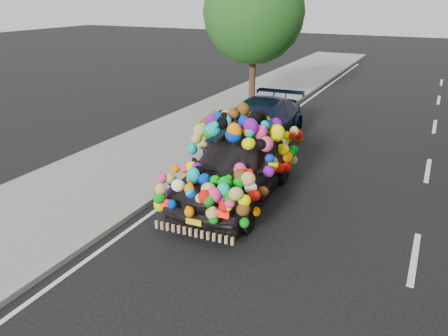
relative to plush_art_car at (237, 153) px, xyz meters
The scene contains 7 objects.
ground 1.65m from the plush_art_car, 58.35° to the right, with size 100.00×100.00×0.00m, color black.
sidewalk 3.97m from the plush_art_car, 164.92° to the right, with size 4.00×60.00×0.12m, color gray.
kerb 2.28m from the plush_art_car, 150.24° to the right, with size 0.15×60.00×0.13m, color gray.
lane_markings 4.48m from the plush_art_car, 13.27° to the right, with size 6.00×50.00×0.01m, color silver, non-canonical shape.
tree_near_sidewalk 9.52m from the plush_art_car, 110.54° to the left, with size 4.20×4.20×6.13m.
plush_art_car is the anchor object (origin of this frame).
navy_sedan 4.00m from the plush_art_car, 104.67° to the left, with size 2.09×5.13×1.49m, color black.
Camera 1 is at (3.47, -8.02, 4.72)m, focal length 35.00 mm.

